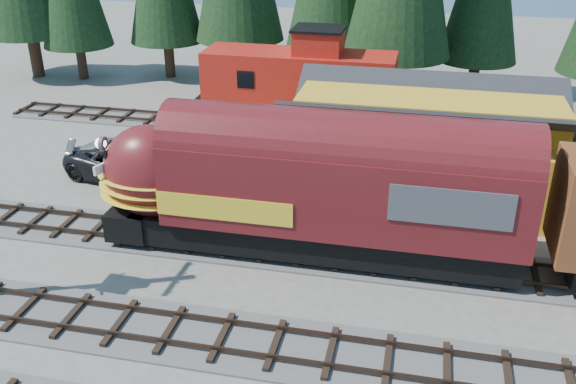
% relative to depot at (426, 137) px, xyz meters
% --- Properties ---
extents(ground, '(120.00, 120.00, 0.00)m').
position_rel_depot_xyz_m(ground, '(0.00, -10.50, -2.96)').
color(ground, '#6B665B').
rests_on(ground, ground).
extents(track_spur, '(32.00, 3.20, 0.33)m').
position_rel_depot_xyz_m(track_spur, '(-10.00, 7.50, -2.90)').
color(track_spur, '#4C4947').
rests_on(track_spur, ground).
extents(depot, '(12.80, 7.00, 5.30)m').
position_rel_depot_xyz_m(depot, '(0.00, 0.00, 0.00)').
color(depot, gold).
rests_on(depot, ground).
extents(locomotive, '(17.06, 3.39, 4.64)m').
position_rel_depot_xyz_m(locomotive, '(-4.73, -6.50, -0.27)').
color(locomotive, black).
rests_on(locomotive, ground).
extents(caboose, '(11.14, 3.23, 5.79)m').
position_rel_depot_xyz_m(caboose, '(-7.45, 7.50, -0.13)').
color(caboose, black).
rests_on(caboose, ground).
extents(pickup_truck_a, '(7.02, 4.55, 1.80)m').
position_rel_depot_xyz_m(pickup_truck_a, '(-14.41, -1.44, -2.06)').
color(pickup_truck_a, black).
rests_on(pickup_truck_a, ground).
extents(pickup_truck_b, '(5.97, 4.31, 1.61)m').
position_rel_depot_xyz_m(pickup_truck_b, '(-15.24, -0.14, -2.16)').
color(pickup_truck_b, '#A7AAAF').
rests_on(pickup_truck_b, ground).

